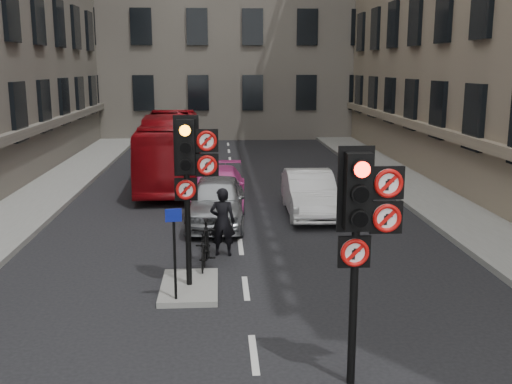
{
  "coord_description": "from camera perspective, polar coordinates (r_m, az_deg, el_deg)",
  "views": [
    {
      "loc": [
        -0.52,
        -7.1,
        4.68
      ],
      "look_at": [
        0.08,
        2.69,
        2.6
      ],
      "focal_mm": 42.0,
      "sensor_mm": 36.0,
      "label": 1
    }
  ],
  "objects": [
    {
      "name": "car_white",
      "position": [
        19.15,
        5.13,
        -0.1
      ],
      "size": [
        1.52,
        4.22,
        1.38
      ],
      "primitive_type": "imported",
      "rotation": [
        0.0,
        0.0,
        -0.01
      ],
      "color": "white",
      "rests_on": "ground"
    },
    {
      "name": "signal_near",
      "position": [
        8.6,
        10.11,
        -2.33
      ],
      "size": [
        0.91,
        0.4,
        3.58
      ],
      "color": "black",
      "rests_on": "ground"
    },
    {
      "name": "centre_island",
      "position": [
        12.97,
        -6.36,
        -8.97
      ],
      "size": [
        1.2,
        2.0,
        0.12
      ],
      "primitive_type": "cube",
      "color": "gray",
      "rests_on": "ground"
    },
    {
      "name": "pavement_left",
      "position": [
        20.75,
        -22.2,
        -1.74
      ],
      "size": [
        3.0,
        50.0,
        0.16
      ],
      "primitive_type": "cube",
      "color": "gray",
      "rests_on": "ground"
    },
    {
      "name": "signal_far",
      "position": [
        12.27,
        -6.24,
        2.63
      ],
      "size": [
        0.91,
        0.4,
        3.58
      ],
      "color": "black",
      "rests_on": "centre_island"
    },
    {
      "name": "pavement_right",
      "position": [
        21.11,
        18.04,
        -1.22
      ],
      "size": [
        3.0,
        50.0,
        0.16
      ],
      "primitive_type": "cube",
      "color": "gray",
      "rests_on": "ground"
    },
    {
      "name": "bus_red",
      "position": [
        24.66,
        -8.11,
        4.12
      ],
      "size": [
        2.74,
        9.9,
        2.73
      ],
      "primitive_type": "imported",
      "rotation": [
        0.0,
        0.0,
        0.05
      ],
      "color": "maroon",
      "rests_on": "ground"
    },
    {
      "name": "motorcycle",
      "position": [
        14.17,
        -4.86,
        -5.02
      ],
      "size": [
        0.62,
        1.85,
        1.1
      ],
      "primitive_type": "imported",
      "rotation": [
        0.0,
        0.0,
        -0.06
      ],
      "color": "black",
      "rests_on": "ground"
    },
    {
      "name": "car_pink",
      "position": [
        20.05,
        -3.71,
        0.36
      ],
      "size": [
        2.04,
        4.59,
        1.31
      ],
      "primitive_type": "imported",
      "rotation": [
        0.0,
        0.0,
        -0.05
      ],
      "color": "#CD3C90",
      "rests_on": "ground"
    },
    {
      "name": "motorcyclist",
      "position": [
        14.93,
        -3.21,
        -2.84
      ],
      "size": [
        0.68,
        0.5,
        1.73
      ],
      "primitive_type": "imported",
      "rotation": [
        0.0,
        0.0,
        3.01
      ],
      "color": "black",
      "rests_on": "ground"
    },
    {
      "name": "info_sign",
      "position": [
        11.81,
        -7.79,
        -4.67
      ],
      "size": [
        0.32,
        0.12,
        1.86
      ],
      "rotation": [
        0.0,
        0.0,
        0.17
      ],
      "color": "black",
      "rests_on": "centre_island"
    },
    {
      "name": "car_silver",
      "position": [
        17.94,
        -3.78,
        -0.83
      ],
      "size": [
        1.92,
        4.28,
        1.43
      ],
      "primitive_type": "imported",
      "rotation": [
        0.0,
        0.0,
        -0.06
      ],
      "color": "#929598",
      "rests_on": "ground"
    }
  ]
}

